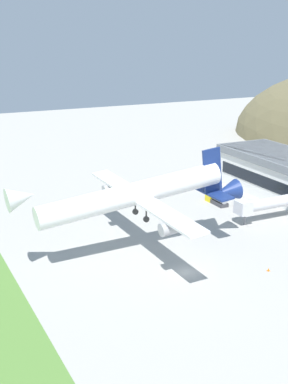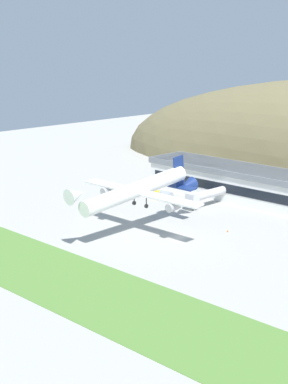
{
  "view_description": "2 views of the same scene",
  "coord_description": "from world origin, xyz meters",
  "px_view_note": "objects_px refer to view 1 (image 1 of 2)",
  "views": [
    {
      "loc": [
        73.34,
        -44.06,
        40.6
      ],
      "look_at": [
        -7.69,
        -4.54,
        13.17
      ],
      "focal_mm": 50.0,
      "sensor_mm": 36.0,
      "label": 1
    },
    {
      "loc": [
        107.03,
        -120.34,
        51.21
      ],
      "look_at": [
        -10.39,
        -2.53,
        11.03
      ],
      "focal_mm": 60.0,
      "sensor_mm": 36.0,
      "label": 2
    }
  ],
  "objects_px": {
    "cargo_airplane": "(137,195)",
    "fuel_truck": "(217,198)",
    "traffic_cone_0": "(269,269)",
    "service_car_1": "(156,183)",
    "jetway_0": "(265,204)"
  },
  "relations": [
    {
      "from": "jetway_0",
      "to": "traffic_cone_0",
      "type": "height_order",
      "value": "jetway_0"
    },
    {
      "from": "cargo_airplane",
      "to": "traffic_cone_0",
      "type": "bearing_deg",
      "value": 47.31
    },
    {
      "from": "cargo_airplane",
      "to": "fuel_truck",
      "type": "bearing_deg",
      "value": 122.38
    },
    {
      "from": "cargo_airplane",
      "to": "service_car_1",
      "type": "distance_m",
      "value": 48.95
    },
    {
      "from": "service_car_1",
      "to": "cargo_airplane",
      "type": "bearing_deg",
      "value": -31.51
    },
    {
      "from": "service_car_1",
      "to": "fuel_truck",
      "type": "xyz_separation_m",
      "value": [
        21.2,
        5.73,
        0.88
      ]
    },
    {
      "from": "traffic_cone_0",
      "to": "cargo_airplane",
      "type": "bearing_deg",
      "value": -132.69
    },
    {
      "from": "jetway_0",
      "to": "traffic_cone_0",
      "type": "xyz_separation_m",
      "value": [
        20.94,
        -15.53,
        -3.71
      ]
    },
    {
      "from": "fuel_truck",
      "to": "traffic_cone_0",
      "type": "relative_size",
      "value": 12.29
    },
    {
      "from": "service_car_1",
      "to": "fuel_truck",
      "type": "relative_size",
      "value": 0.6
    },
    {
      "from": "traffic_cone_0",
      "to": "fuel_truck",
      "type": "bearing_deg",
      "value": 160.25
    },
    {
      "from": "service_car_1",
      "to": "jetway_0",
      "type": "bearing_deg",
      "value": 13.1
    },
    {
      "from": "cargo_airplane",
      "to": "fuel_truck",
      "type": "distance_m",
      "value": 37.72
    },
    {
      "from": "service_car_1",
      "to": "traffic_cone_0",
      "type": "distance_m",
      "value": 57.46
    },
    {
      "from": "cargo_airplane",
      "to": "fuel_truck",
      "type": "height_order",
      "value": "cargo_airplane"
    }
  ]
}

